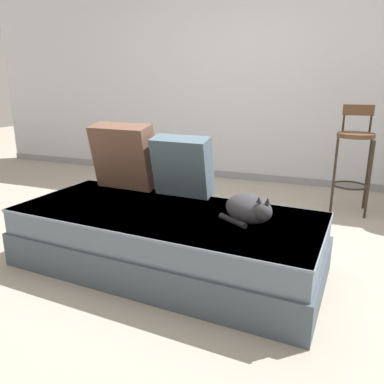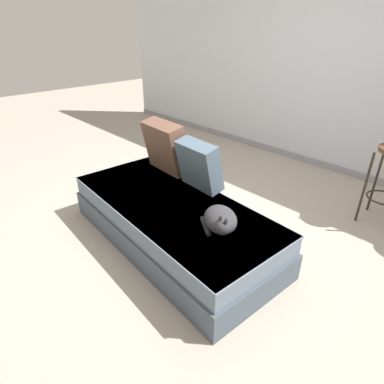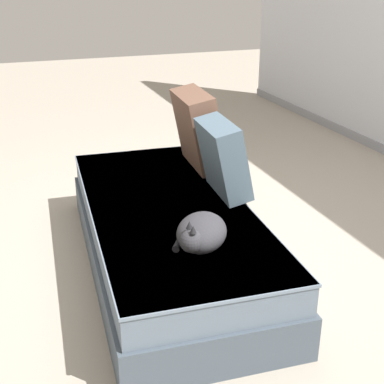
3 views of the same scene
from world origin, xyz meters
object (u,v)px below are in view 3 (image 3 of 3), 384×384
Objects in this scene: couch at (168,234)px; cat at (200,233)px; throw_pillow_corner at (198,129)px; throw_pillow_middle at (223,158)px.

cat is at bearing -0.85° from couch.
throw_pillow_middle is at bearing -3.81° from throw_pillow_corner.
throw_pillow_corner reaches higher than cat.
throw_pillow_corner is 1.19m from cat.
throw_pillow_middle is at bearing 148.15° from cat.
throw_pillow_middle is (-0.03, 0.36, 0.43)m from couch.
couch is at bearing -85.60° from throw_pillow_middle.
couch is 0.63m from cat.
throw_pillow_middle is 1.14× the size of cat.
throw_pillow_corner is 1.31× the size of cat.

